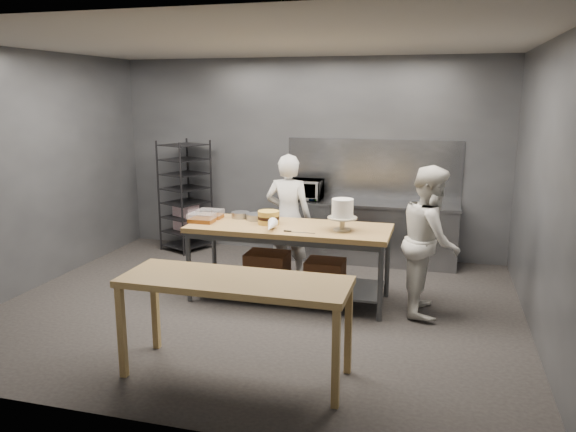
# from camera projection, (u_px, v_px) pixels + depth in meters

# --- Properties ---
(ground) EXTENTS (6.00, 6.00, 0.00)m
(ground) POSITION_uv_depth(u_px,v_px,m) (258.00, 307.00, 6.62)
(ground) COLOR black
(ground) RESTS_ON ground
(back_wall) EXTENTS (6.00, 0.04, 3.00)m
(back_wall) POSITION_uv_depth(u_px,v_px,m) (308.00, 157.00, 8.66)
(back_wall) COLOR #4C4F54
(back_wall) RESTS_ON ground
(work_table) EXTENTS (2.40, 0.90, 0.92)m
(work_table) POSITION_uv_depth(u_px,v_px,m) (290.00, 254.00, 6.76)
(work_table) COLOR olive
(work_table) RESTS_ON ground
(near_counter) EXTENTS (2.00, 0.70, 0.90)m
(near_counter) POSITION_uv_depth(u_px,v_px,m) (235.00, 288.00, 4.85)
(near_counter) COLOR olive
(near_counter) RESTS_ON ground
(back_counter) EXTENTS (2.60, 0.60, 0.90)m
(back_counter) POSITION_uv_depth(u_px,v_px,m) (368.00, 232.00, 8.32)
(back_counter) COLOR slate
(back_counter) RESTS_ON ground
(splashback_panel) EXTENTS (2.60, 0.02, 0.90)m
(splashback_panel) POSITION_uv_depth(u_px,v_px,m) (373.00, 169.00, 8.41)
(splashback_panel) COLOR slate
(splashback_panel) RESTS_ON back_counter
(speed_rack) EXTENTS (0.81, 0.84, 1.75)m
(speed_rack) POSITION_uv_depth(u_px,v_px,m) (185.00, 197.00, 8.91)
(speed_rack) COLOR black
(speed_rack) RESTS_ON ground
(chef_behind) EXTENTS (0.62, 0.41, 1.69)m
(chef_behind) POSITION_uv_depth(u_px,v_px,m) (288.00, 217.00, 7.49)
(chef_behind) COLOR silver
(chef_behind) RESTS_ON ground
(chef_right) EXTENTS (0.68, 0.85, 1.69)m
(chef_right) POSITION_uv_depth(u_px,v_px,m) (430.00, 240.00, 6.30)
(chef_right) COLOR silver
(chef_right) RESTS_ON ground
(microwave) EXTENTS (0.54, 0.37, 0.30)m
(microwave) POSITION_uv_depth(u_px,v_px,m) (304.00, 189.00, 8.45)
(microwave) COLOR black
(microwave) RESTS_ON back_counter
(frosted_cake_stand) EXTENTS (0.34, 0.34, 0.37)m
(frosted_cake_stand) POSITION_uv_depth(u_px,v_px,m) (342.00, 211.00, 6.40)
(frosted_cake_stand) COLOR #BCB396
(frosted_cake_stand) RESTS_ON work_table
(layer_cake) EXTENTS (0.26, 0.26, 0.16)m
(layer_cake) POSITION_uv_depth(u_px,v_px,m) (269.00, 217.00, 6.76)
(layer_cake) COLOR gold
(layer_cake) RESTS_ON work_table
(cake_pans) EXTENTS (0.49, 0.30, 0.07)m
(cake_pans) POSITION_uv_depth(u_px,v_px,m) (250.00, 216.00, 7.04)
(cake_pans) COLOR gray
(cake_pans) RESTS_ON work_table
(piping_bag) EXTENTS (0.18, 0.39, 0.12)m
(piping_bag) POSITION_uv_depth(u_px,v_px,m) (271.00, 226.00, 6.40)
(piping_bag) COLOR white
(piping_bag) RESTS_ON work_table
(offset_spatula) EXTENTS (0.36, 0.02, 0.02)m
(offset_spatula) POSITION_uv_depth(u_px,v_px,m) (295.00, 232.00, 6.36)
(offset_spatula) COLOR slate
(offset_spatula) RESTS_ON work_table
(pastry_clamshells) EXTENTS (0.31, 0.47, 0.11)m
(pastry_clamshells) POSITION_uv_depth(u_px,v_px,m) (206.00, 216.00, 6.96)
(pastry_clamshells) COLOR #8C5B1C
(pastry_clamshells) RESTS_ON work_table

